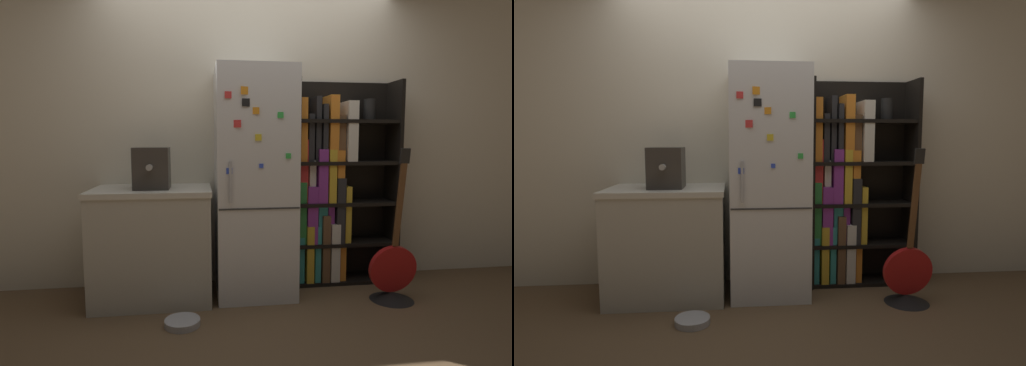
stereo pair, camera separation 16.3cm
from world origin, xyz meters
TOP-DOWN VIEW (x-y plane):
  - ground_plane at (0.00, 0.00)m, footprint 16.00×16.00m
  - wall_back at (0.00, 0.47)m, footprint 8.00×0.05m
  - refrigerator at (-0.00, 0.15)m, footprint 0.61×0.63m
  - bookshelf at (0.70, 0.32)m, footprint 0.91×0.31m
  - kitchen_counter at (-0.80, 0.13)m, footprint 0.90×0.65m
  - espresso_machine at (-0.79, 0.09)m, footprint 0.26×0.33m
  - guitar at (1.04, -0.18)m, footprint 0.37×0.34m
  - pet_bowl at (-0.56, -0.40)m, footprint 0.24×0.24m

SIDE VIEW (x-z plane):
  - ground_plane at x=0.00m, z-range 0.00..0.00m
  - pet_bowl at x=-0.56m, z-range 0.00..0.05m
  - guitar at x=1.04m, z-range -0.42..0.76m
  - kitchen_counter at x=-0.80m, z-range 0.00..0.88m
  - bookshelf at x=0.70m, z-range -0.07..1.68m
  - refrigerator at x=0.00m, z-range 0.00..1.80m
  - espresso_machine at x=-0.79m, z-range 0.87..1.19m
  - wall_back at x=0.00m, z-range 0.00..2.60m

